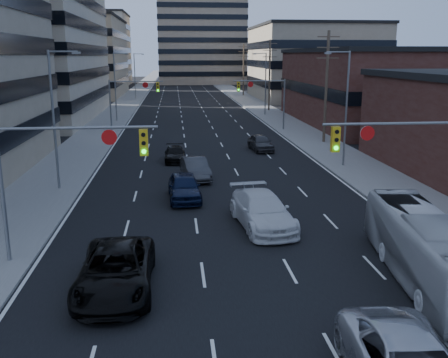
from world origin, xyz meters
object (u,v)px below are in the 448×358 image
Objects in this scene: black_pickup at (116,271)px; white_van at (262,211)px; transit_bus at (426,249)px; sedan_blue at (184,187)px.

white_van is at bearing 44.73° from black_pickup.
transit_bus is at bearing -1.37° from black_pickup.
black_pickup is 0.99× the size of white_van.
sedan_blue is at bearing 76.91° from black_pickup.
black_pickup is at bearing -105.65° from sedan_blue.
sedan_blue is (-9.15, 12.40, -0.54)m from transit_bus.
black_pickup is 1.25× the size of sedan_blue.
transit_bus is at bearing -59.82° from white_van.
white_van is 8.73m from transit_bus.
black_pickup is at bearing -174.41° from transit_bus.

